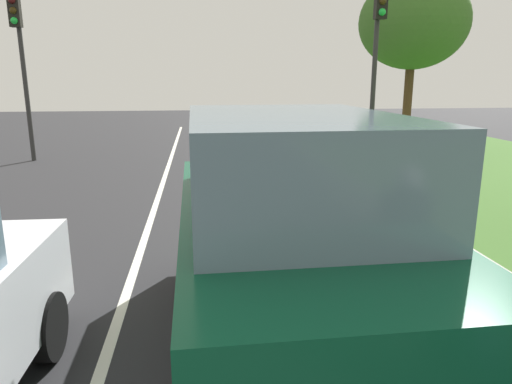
# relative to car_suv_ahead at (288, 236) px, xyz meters

# --- Properties ---
(ground_plane) EXTENTS (60.00, 60.00, 0.00)m
(ground_plane) POSITION_rel_car_suv_ahead_xyz_m (-1.02, 5.78, -1.17)
(ground_plane) COLOR #262628
(lane_line_center) EXTENTS (0.12, 32.00, 0.01)m
(lane_line_center) POSITION_rel_car_suv_ahead_xyz_m (-1.72, 5.78, -1.16)
(lane_line_center) COLOR silver
(lane_line_center) RESTS_ON ground
(lane_line_right_edge) EXTENTS (0.12, 32.00, 0.01)m
(lane_line_right_edge) POSITION_rel_car_suv_ahead_xyz_m (2.58, 5.78, -1.16)
(lane_line_right_edge) COLOR silver
(lane_line_right_edge) RESTS_ON ground
(curb_right) EXTENTS (0.24, 48.00, 0.12)m
(curb_right) POSITION_rel_car_suv_ahead_xyz_m (3.08, 5.78, -1.11)
(curb_right) COLOR #9E9B93
(curb_right) RESTS_ON ground
(car_suv_ahead) EXTENTS (2.01, 4.52, 2.28)m
(car_suv_ahead) POSITION_rel_car_suv_ahead_xyz_m (0.00, 0.00, 0.00)
(car_suv_ahead) COLOR #0C472D
(car_suv_ahead) RESTS_ON ground
(traffic_light_near_right) EXTENTS (0.32, 0.50, 5.17)m
(traffic_light_near_right) POSITION_rel_car_suv_ahead_xyz_m (4.29, 9.19, 2.39)
(traffic_light_near_right) COLOR #2D2D2D
(traffic_light_near_right) RESTS_ON ground
(traffic_light_overhead_left) EXTENTS (0.32, 0.50, 5.10)m
(traffic_light_overhead_left) POSITION_rel_car_suv_ahead_xyz_m (-6.07, 11.47, 2.33)
(traffic_light_overhead_left) COLOR #2D2D2D
(traffic_light_overhead_left) RESTS_ON ground
(tree_roadside_far) EXTENTS (3.90, 3.90, 6.20)m
(tree_roadside_far) POSITION_rel_car_suv_ahead_xyz_m (7.02, 12.88, 3.36)
(tree_roadside_far) COLOR #4C331E
(tree_roadside_far) RESTS_ON ground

